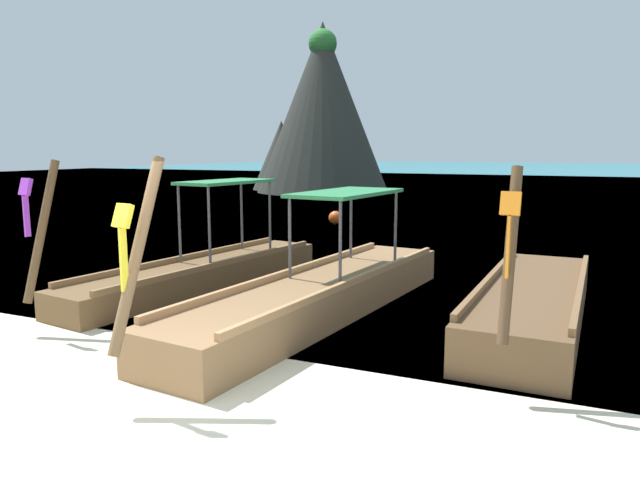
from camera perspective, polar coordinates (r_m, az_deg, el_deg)
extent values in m
plane|color=beige|center=(5.96, -18.68, -17.85)|extent=(120.00, 120.00, 0.00)
plane|color=#147A89|center=(66.51, 20.78, 5.95)|extent=(120.00, 120.00, 0.00)
cube|color=brown|center=(11.56, -11.41, -3.34)|extent=(1.98, 6.24, 0.46)
cube|color=brown|center=(11.86, -13.23, -1.71)|extent=(0.91, 5.60, 0.10)
cube|color=brown|center=(11.16, -9.57, -2.24)|extent=(0.91, 5.60, 0.10)
cylinder|color=brown|center=(9.34, -25.36, 0.80)|extent=(0.22, 0.71, 2.03)
cube|color=purple|center=(9.18, -26.62, 4.63)|extent=(0.22, 0.15, 0.25)
cube|color=purple|center=(9.21, -26.55, 2.08)|extent=(0.04, 0.08, 0.58)
cylinder|color=#4C4C51|center=(11.56, -13.46, 1.50)|extent=(0.06, 0.06, 1.49)
cylinder|color=#4C4C51|center=(11.03, -10.67, 1.25)|extent=(0.06, 0.06, 1.49)
cylinder|color=#4C4C51|center=(12.90, -7.60, 2.40)|extent=(0.06, 0.06, 1.49)
cylinder|color=#4C4C51|center=(12.43, -4.88, 2.20)|extent=(0.06, 0.06, 1.49)
cube|color=#2D844C|center=(11.89, -9.10, 5.58)|extent=(1.22, 2.16, 0.06)
cube|color=olive|center=(9.43, 0.01, -5.55)|extent=(2.09, 7.10, 0.58)
cube|color=#AF7F52|center=(9.67, -3.11, -3.13)|extent=(0.82, 6.40, 0.10)
cube|color=#AF7F52|center=(9.06, 3.35, -3.94)|extent=(0.82, 6.40, 0.10)
cylinder|color=brown|center=(6.32, -17.32, -1.33)|extent=(0.22, 0.85, 2.00)
cube|color=yellow|center=(6.16, -18.55, 2.24)|extent=(0.21, 0.16, 0.25)
cube|color=yellow|center=(6.21, -18.49, -1.82)|extent=(0.04, 0.08, 0.64)
cylinder|color=#4C4C51|center=(9.33, -2.94, 0.14)|extent=(0.06, 0.06, 1.29)
cylinder|color=#4C4C51|center=(8.87, 1.97, -0.30)|extent=(0.06, 0.06, 1.29)
cylinder|color=#4C4C51|center=(11.13, 3.01, 1.54)|extent=(0.06, 0.06, 1.29)
cylinder|color=#4C4C51|center=(10.74, 7.33, 1.22)|extent=(0.06, 0.06, 1.29)
cube|color=#2D844C|center=(9.93, 2.58, 4.58)|extent=(1.36, 2.41, 0.06)
cube|color=brown|center=(9.46, 19.91, -5.93)|extent=(1.53, 5.39, 0.62)
cube|color=brown|center=(9.46, 16.17, -3.53)|extent=(0.24, 4.92, 0.10)
cube|color=brown|center=(9.35, 23.93, -4.09)|extent=(0.24, 4.92, 0.10)
cylinder|color=brown|center=(6.52, 17.92, -1.33)|extent=(0.14, 0.60, 1.86)
cube|color=orange|center=(6.30, 17.97, 3.38)|extent=(0.20, 0.13, 0.25)
cube|color=orange|center=(6.34, 17.76, -0.64)|extent=(0.03, 0.08, 0.65)
cone|color=#2D302B|center=(36.99, 0.26, 12.65)|extent=(8.17, 8.17, 10.25)
cone|color=#32352F|center=(39.08, -3.75, 8.18)|extent=(3.83, 3.83, 4.47)
sphere|color=#2D7A33|center=(37.45, 0.26, 18.50)|extent=(1.73, 1.73, 1.73)
sphere|color=#EA5119|center=(20.69, 1.50, 2.17)|extent=(0.48, 0.48, 0.48)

